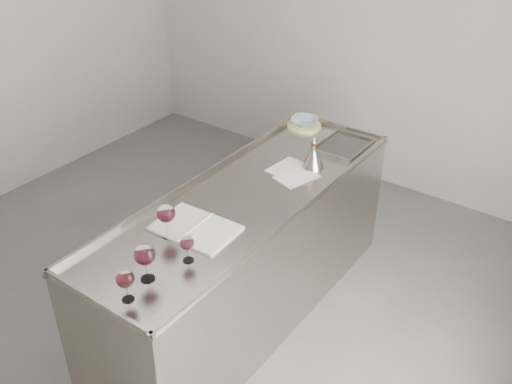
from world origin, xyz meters
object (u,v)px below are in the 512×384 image
Objects in this scene: wine_glass_left at (166,214)px; wine_glass_middle at (145,255)px; wine_glass_right at (125,280)px; wine_glass_small at (187,244)px; notebook at (195,228)px; counter at (247,255)px; ceramic_bowl at (304,121)px; wine_funnel at (313,158)px.

wine_glass_middle is at bearing -62.59° from wine_glass_left.
wine_glass_small is at bearing 85.05° from wine_glass_right.
wine_glass_left is 1.17× the size of wine_glass_right.
wine_glass_right is 0.65m from notebook.
counter reaches higher than notebook.
notebook is 1.52m from ceramic_bowl.
wine_glass_right reaches higher than notebook.
wine_glass_left is 0.99× the size of ceramic_bowl.
wine_glass_small is at bearing -78.03° from ceramic_bowl.
wine_glass_left reaches higher than ceramic_bowl.
wine_glass_middle is 1.47m from wine_funnel.
ceramic_bowl is at bearing 98.77° from wine_glass_middle.
wine_glass_left is at bearing 117.41° from wine_glass_middle.
wine_glass_left is 0.91× the size of wine_funnel.
wine_glass_middle is at bearing -105.85° from wine_glass_small.
wine_glass_middle is 1.99m from ceramic_bowl.
notebook is at bearing -99.31° from wine_funnel.
wine_funnel is at bearing 87.12° from wine_glass_middle.
wine_glass_middle is 1.01× the size of ceramic_bowl.
wine_glass_middle is 1.38× the size of wine_glass_small.
counter is 11.79× the size of ceramic_bowl.
wine_glass_small is at bearing -78.81° from counter.
wine_funnel is (0.16, 1.00, 0.06)m from notebook.
wine_glass_middle reaches higher than notebook.
wine_glass_left is at bearing 112.38° from wine_glass_right.
wine_glass_right reaches higher than wine_glass_small.
wine_glass_right is at bearing -94.95° from wine_glass_small.
wine_glass_middle is at bearing -81.23° from ceramic_bowl.
wine_funnel is at bearing 89.60° from wine_glass_small.
counter is 11.92× the size of wine_glass_left.
counter is at bearing 94.45° from wine_glass_middle.
counter is 0.86m from wine_glass_left.
notebook is at bearing 101.03° from wine_glass_middle.
counter is 14.00× the size of wine_glass_right.
wine_glass_right reaches higher than ceramic_bowl.
notebook is (0.08, 0.14, -0.14)m from wine_glass_left.
notebook is (-0.09, 0.46, -0.14)m from wine_glass_middle.
ceramic_bowl is at bearing 126.85° from wine_funnel.
wine_glass_middle is 0.17m from wine_glass_right.
wine_glass_left is 1.34× the size of wine_glass_small.
wine_glass_left is 0.26m from wine_glass_small.
notebook is at bearing 123.46° from wine_glass_small.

